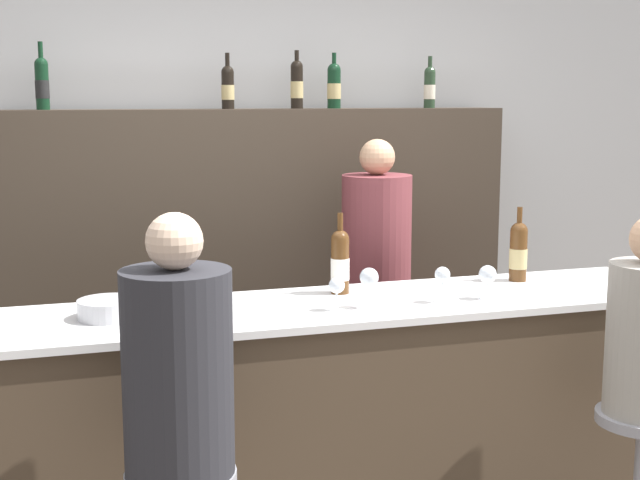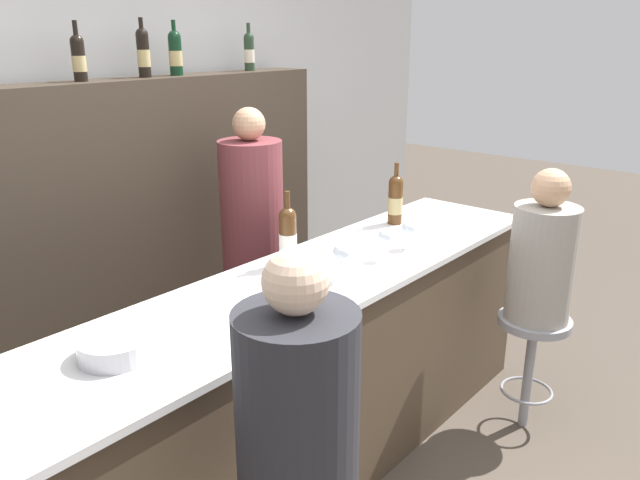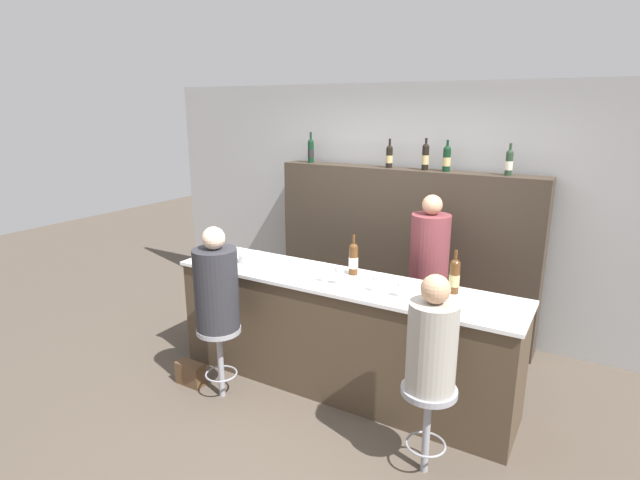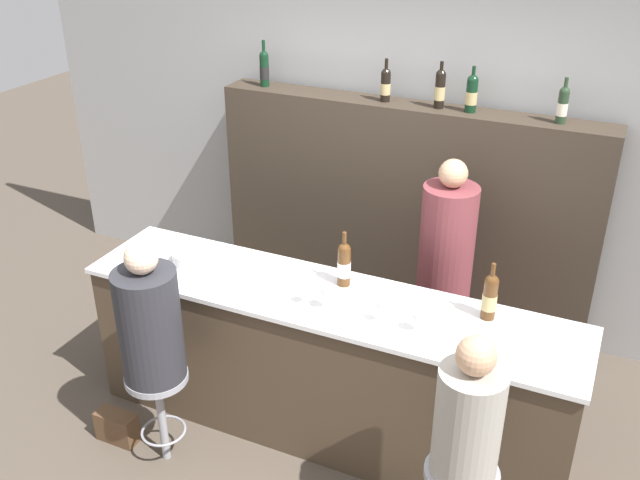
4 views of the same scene
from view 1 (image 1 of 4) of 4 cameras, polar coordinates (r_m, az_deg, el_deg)
name	(u,v)px [view 1 (image 1 of 4)]	position (r m, az deg, el deg)	size (l,w,h in m)	color
wall_back	(252,187)	(5.12, -4.38, 3.39)	(6.40, 0.05, 2.60)	#9E9E9E
bar_counter	(343,417)	(3.78, 1.50, -11.28)	(2.97, 0.66, 0.99)	#473828
back_bar_cabinet	(262,267)	(4.96, -3.73, -1.76)	(2.78, 0.28, 1.75)	#382D23
wine_bottle_counter_0	(340,261)	(3.78, 1.29, -1.35)	(0.08, 0.08, 0.35)	#4C2D14
wine_bottle_counter_1	(518,251)	(4.13, 12.58, -0.69)	(0.08, 0.08, 0.34)	#4C2D14
wine_bottle_backbar_0	(42,83)	(4.73, -17.37, 9.59)	(0.07, 0.07, 0.34)	black
wine_bottle_backbar_1	(228,87)	(4.83, -5.92, 9.74)	(0.07, 0.07, 0.29)	black
wine_bottle_backbar_2	(297,84)	(4.93, -1.49, 9.95)	(0.07, 0.07, 0.31)	black
wine_bottle_backbar_3	(334,85)	(4.99, 0.90, 9.87)	(0.08, 0.08, 0.30)	black
wine_bottle_backbar_4	(430,87)	(5.20, 7.03, 9.72)	(0.07, 0.07, 0.29)	#233823
wine_glass_0	(337,287)	(3.48, 1.08, -3.03)	(0.06, 0.06, 0.13)	silver
wine_glass_1	(369,279)	(3.52, 3.16, -2.50)	(0.08, 0.08, 0.16)	silver
wine_glass_2	(442,277)	(3.65, 7.84, -2.34)	(0.07, 0.07, 0.15)	silver
wine_glass_3	(488,275)	(3.74, 10.68, -2.24)	(0.07, 0.07, 0.14)	silver
metal_bowl	(109,309)	(3.47, -13.33, -4.31)	(0.24, 0.24, 0.07)	#B7B7BC
guest_seated_left	(178,364)	(2.87, -9.10, -7.84)	(0.35, 0.35, 0.84)	#28282D
bartender	(376,307)	(4.63, 3.58, -4.29)	(0.36, 0.36, 1.60)	brown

